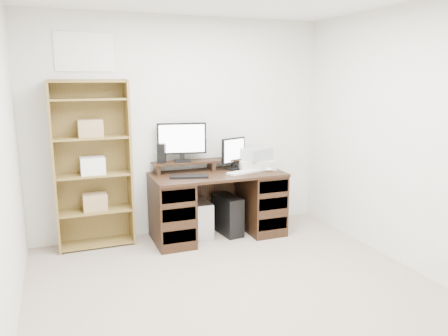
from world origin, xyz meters
TOP-DOWN VIEW (x-y plane):
  - room at (-0.00, 0.00)m, footprint 3.54×4.04m
  - desk at (0.31, 1.64)m, footprint 1.50×0.70m
  - riser_shelf at (0.31, 1.85)m, footprint 1.40×0.22m
  - monitor_wide at (-0.04, 1.87)m, footprint 0.56×0.17m
  - monitor_small at (0.56, 1.78)m, footprint 0.33×0.18m
  - speaker at (-0.28, 1.86)m, footprint 0.12×0.12m
  - keyboard_black at (-0.06, 1.54)m, footprint 0.44×0.25m
  - keyboard_white at (0.61, 1.54)m, footprint 0.46×0.26m
  - mouse at (0.91, 1.53)m, footprint 0.10×0.07m
  - printer at (0.83, 1.71)m, footprint 0.47×0.39m
  - basket at (0.83, 1.71)m, footprint 0.39×0.33m
  - tower_silver at (0.13, 1.71)m, footprint 0.20×0.43m
  - tower_black at (0.45, 1.67)m, footprint 0.25×0.48m
  - bookshelf at (-1.04, 1.86)m, footprint 0.80×0.30m

SIDE VIEW (x-z plane):
  - tower_silver at x=0.13m, z-range 0.00..0.42m
  - tower_black at x=0.45m, z-range 0.00..0.46m
  - desk at x=0.31m, z-range 0.01..0.76m
  - keyboard_white at x=0.61m, z-range 0.75..0.77m
  - keyboard_black at x=-0.06m, z-range 0.75..0.77m
  - mouse at x=0.91m, z-range 0.75..0.79m
  - printer at x=0.83m, z-range 0.75..0.85m
  - riser_shelf at x=0.31m, z-range 0.78..0.90m
  - bookshelf at x=-1.04m, z-range 0.02..1.82m
  - basket at x=0.83m, z-range 0.85..1.00m
  - monitor_small at x=0.56m, z-range 0.77..1.14m
  - speaker at x=-0.28m, z-range 0.87..1.09m
  - monitor_wide at x=-0.04m, z-range 0.90..1.34m
  - room at x=0.00m, z-range -0.02..2.52m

